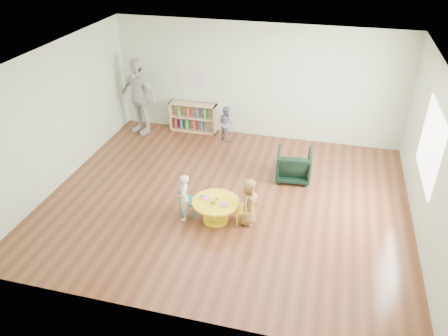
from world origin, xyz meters
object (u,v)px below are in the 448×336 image
(activity_table, at_px, (216,207))
(adult_caretaker, at_px, (139,96))
(bookshelf, at_px, (193,117))
(toddler, at_px, (226,123))
(child_right, at_px, (249,202))
(kid_chair_left, at_px, (187,199))
(kid_chair_right, at_px, (246,208))
(child_left, at_px, (184,198))
(armchair, at_px, (293,165))

(activity_table, relative_size, adult_caretaker, 0.44)
(bookshelf, distance_m, toddler, 0.99)
(activity_table, bearing_deg, adult_caretaker, 131.88)
(activity_table, relative_size, bookshelf, 0.71)
(child_right, bearing_deg, toddler, 33.55)
(kid_chair_left, distance_m, kid_chair_right, 1.10)
(kid_chair_left, xyz_separation_m, toddler, (-0.07, 3.20, 0.12))
(kid_chair_right, xyz_separation_m, adult_caretaker, (-3.38, 3.07, 0.65))
(activity_table, height_order, toddler, toddler)
(adult_caretaker, bearing_deg, kid_chair_right, -20.47)
(child_right, bearing_deg, kid_chair_left, 102.13)
(bookshelf, distance_m, child_left, 3.79)
(bookshelf, bearing_deg, activity_table, -66.11)
(toddler, xyz_separation_m, adult_caretaker, (-2.20, -0.12, 0.52))
(activity_table, relative_size, kid_chair_left, 1.46)
(kid_chair_left, xyz_separation_m, bookshelf, (-1.02, 3.49, 0.05))
(bookshelf, height_order, toddler, toddler)
(bookshelf, xyz_separation_m, adult_caretaker, (-1.26, -0.41, 0.59))
(toddler, bearing_deg, kid_chair_left, 126.50)
(child_left, distance_m, child_right, 1.18)
(kid_chair_right, height_order, bookshelf, bookshelf)
(activity_table, bearing_deg, kid_chair_right, 10.99)
(bookshelf, bearing_deg, kid_chair_left, -73.78)
(armchair, bearing_deg, toddler, -44.08)
(bookshelf, relative_size, armchair, 1.67)
(child_left, bearing_deg, kid_chair_right, 84.76)
(kid_chair_left, relative_size, bookshelf, 0.49)
(bookshelf, bearing_deg, armchair, -32.25)
(kid_chair_left, bearing_deg, kid_chair_right, 90.76)
(activity_table, height_order, child_left, child_left)
(armchair, bearing_deg, adult_caretaker, -23.89)
(bookshelf, xyz_separation_m, child_right, (2.18, -3.50, 0.09))
(kid_chair_right, bearing_deg, kid_chair_left, 74.25)
(child_left, relative_size, child_right, 1.00)
(kid_chair_right, height_order, child_right, child_right)
(kid_chair_right, bearing_deg, armchair, -37.82)
(kid_chair_right, distance_m, armchair, 1.84)
(activity_table, distance_m, bookshelf, 3.91)
(activity_table, relative_size, armchair, 1.18)
(toddler, bearing_deg, child_left, 126.28)
(adult_caretaker, bearing_deg, activity_table, -26.36)
(activity_table, height_order, bookshelf, bookshelf)
(child_left, xyz_separation_m, adult_caretaker, (-2.26, 3.24, 0.50))
(bookshelf, relative_size, child_left, 1.32)
(bookshelf, xyz_separation_m, armchair, (2.78, -1.76, -0.04))
(armchair, relative_size, adult_caretaker, 0.37)
(child_left, relative_size, toddler, 1.04)
(child_right, relative_size, adult_caretaker, 0.48)
(kid_chair_left, bearing_deg, toddler, -178.92)
(kid_chair_right, height_order, toddler, toddler)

